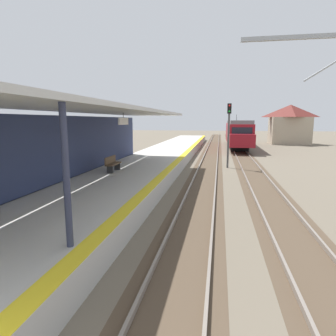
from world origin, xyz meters
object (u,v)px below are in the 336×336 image
Objects in this scene: rail_signal_post at (229,129)px; distant_trackside_house at (290,124)px; platform_bench at (112,163)px; approaching_train at (238,132)px.

distant_trackside_house reaches higher than rail_signal_post.
platform_bench is (-6.86, -8.02, -1.82)m from rail_signal_post.
approaching_train is 2.97× the size of distant_trackside_house.
approaching_train is 3.77× the size of rail_signal_post.
approaching_train is 12.25× the size of platform_bench.
approaching_train is at bearing -138.76° from distant_trackside_house.
rail_signal_post is 28.64m from distant_trackside_house.
distant_trackside_house reaches higher than approaching_train.
approaching_train is 11.69m from distant_trackside_house.
platform_bench is 0.24× the size of distant_trackside_house.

